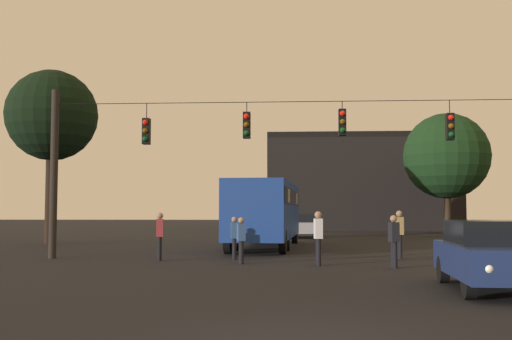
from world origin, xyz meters
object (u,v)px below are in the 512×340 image
object	(u,v)px
car_near_right	(491,254)
pedestrian_crossing_left	(394,238)
pedestrian_crossing_right	(241,238)
pedestrian_near_bus	(399,231)
tree_left_silhouette	(447,156)
pedestrian_far_side	(318,235)
pedestrian_crossing_center	(160,233)
pedestrian_trailing	(234,236)
car_far_left	(303,225)
city_bus	(266,208)
tree_behind_building	(52,116)

from	to	relation	value
car_near_right	pedestrian_crossing_left	distance (m)	5.35
pedestrian_crossing_right	pedestrian_near_bus	world-z (taller)	pedestrian_near_bus
tree_left_silhouette	pedestrian_near_bus	bearing A→B (deg)	-107.72
pedestrian_far_side	pedestrian_crossing_center	bearing A→B (deg)	163.52
pedestrian_near_bus	pedestrian_far_side	distance (m)	4.31
pedestrian_crossing_left	pedestrian_trailing	world-z (taller)	pedestrian_crossing_left
pedestrian_far_side	tree_left_silhouette	xyz separation A→B (m)	(10.48, 26.24, 4.77)
pedestrian_crossing_center	pedestrian_trailing	distance (m)	2.62
car_far_left	pedestrian_far_side	bearing A→B (deg)	-89.48
city_bus	pedestrian_far_side	world-z (taller)	city_bus
car_near_right	pedestrian_trailing	world-z (taller)	same
car_far_left	tree_behind_building	world-z (taller)	tree_behind_building
car_far_left	tree_behind_building	bearing A→B (deg)	-147.46
pedestrian_crossing_right	pedestrian_far_side	size ratio (longest dim) A/B	0.89
pedestrian_far_side	tree_left_silhouette	bearing A→B (deg)	68.23
tree_left_silhouette	tree_behind_building	size ratio (longest dim) A/B	0.97
pedestrian_far_side	tree_left_silhouette	distance (m)	28.66
pedestrian_crossing_left	pedestrian_crossing_right	size ratio (longest dim) A/B	1.05
city_bus	tree_left_silhouette	world-z (taller)	tree_left_silhouette
pedestrian_crossing_left	tree_behind_building	xyz separation A→B (m)	(-15.72, 12.47, 5.80)
car_near_right	pedestrian_crossing_right	world-z (taller)	same
pedestrian_crossing_left	tree_left_silhouette	world-z (taller)	tree_left_silhouette
city_bus	pedestrian_crossing_left	distance (m)	10.97
pedestrian_crossing_right	pedestrian_far_side	bearing A→B (deg)	-10.43
car_near_right	pedestrian_crossing_center	size ratio (longest dim) A/B	2.65
pedestrian_crossing_left	tree_behind_building	bearing A→B (deg)	141.58
pedestrian_crossing_center	pedestrian_far_side	bearing A→B (deg)	-16.48
city_bus	pedestrian_crossing_center	size ratio (longest dim) A/B	6.67
city_bus	pedestrian_trailing	distance (m)	7.23
pedestrian_crossing_right	pedestrian_far_side	distance (m)	2.54
pedestrian_crossing_center	pedestrian_crossing_left	bearing A→B (deg)	-16.86
city_bus	tree_left_silhouette	bearing A→B (deg)	53.46
pedestrian_crossing_right	tree_behind_building	distance (m)	16.79
pedestrian_crossing_left	pedestrian_crossing_center	bearing A→B (deg)	163.14
pedestrian_crossing_left	pedestrian_far_side	size ratio (longest dim) A/B	0.93
pedestrian_near_bus	tree_left_silhouette	bearing A→B (deg)	72.28
pedestrian_crossing_center	pedestrian_crossing_right	world-z (taller)	pedestrian_crossing_center
car_near_right	pedestrian_far_side	size ratio (longest dim) A/B	2.58
pedestrian_crossing_center	tree_behind_building	world-z (taller)	tree_behind_building
pedestrian_crossing_left	tree_behind_building	size ratio (longest dim) A/B	0.18
pedestrian_near_bus	tree_left_silhouette	distance (m)	24.82
pedestrian_crossing_right	tree_left_silhouette	xyz separation A→B (m)	(12.98, 25.78, 4.90)
car_near_right	tree_behind_building	world-z (taller)	tree_behind_building
car_near_right	pedestrian_crossing_center	bearing A→B (deg)	139.98
car_near_right	tree_left_silhouette	distance (m)	33.28
tree_left_silhouette	tree_behind_building	xyz separation A→B (m)	(-23.94, -14.50, 0.96)
car_near_right	pedestrian_crossing_right	bearing A→B (deg)	133.34
pedestrian_near_bus	tree_behind_building	world-z (taller)	tree_behind_building
car_near_right	pedestrian_crossing_left	size ratio (longest dim) A/B	2.77
pedestrian_crossing_left	pedestrian_trailing	xyz separation A→B (m)	(-5.15, 2.93, -0.05)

